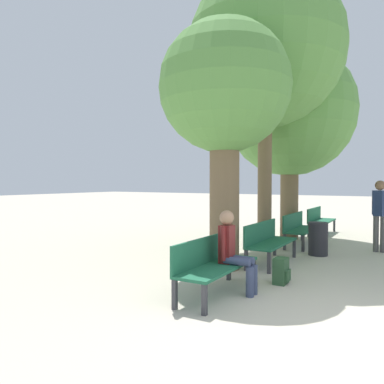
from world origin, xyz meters
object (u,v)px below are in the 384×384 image
Objects in this scene: tree_row_2 at (290,113)px; pedestrian_near at (380,211)px; bench_row_2 at (299,227)px; backpack at (281,271)px; tree_row_0 at (225,93)px; trash_bin at (318,239)px; bench_row_0 at (213,262)px; person_seated at (233,249)px; bench_row_3 at (319,219)px; tree_row_1 at (265,50)px; bench_row_1 at (268,240)px.

tree_row_2 reaches higher than pedestrian_near.
bench_row_2 is 4.16× the size of backpack.
pedestrian_near is (2.38, -0.93, -2.64)m from tree_row_2.
tree_row_0 reaches higher than trash_bin.
tree_row_0 is (-0.53, 1.50, 2.82)m from bench_row_0.
bench_row_2 is 3.31m from tree_row_2.
pedestrian_near is (1.85, 4.85, 0.48)m from bench_row_0.
tree_row_2 is 4.48× the size of person_seated.
bench_row_3 is 0.38× the size of tree_row_0.
tree_row_0 is 3.81× the size of person_seated.
person_seated reaches higher than bench_row_2.
trash_bin is at bearing 82.34° from person_seated.
backpack is at bearing -20.46° from tree_row_0.
backpack is 2.70m from trash_bin.
bench_row_2 is 3.84m from backpack.
tree_row_1 reaches higher than trash_bin.
person_seated reaches higher than bench_row_3.
bench_row_3 is at bearing 84.66° from tree_row_0.
pedestrian_near is (1.15, 3.81, 0.75)m from backpack.
bench_row_3 is 6.99m from person_seated.
tree_row_0 is 3.04m from person_seated.
tree_row_1 is at bearing -178.92° from trash_bin.
bench_row_1 is at bearing -67.84° from tree_row_1.
bench_row_1 is 1.00× the size of bench_row_3.
bench_row_3 is 0.26× the size of tree_row_1.
bench_row_1 is 4.81m from bench_row_3.
pedestrian_near is (1.62, 4.63, 0.31)m from person_seated.
tree_row_1 is 1.21× the size of tree_row_2.
person_seated is 4.92m from pedestrian_near.
bench_row_2 is at bearing -90.00° from bench_row_3.
trash_bin is at bearing 89.91° from backpack.
backpack is at bearing -83.53° from bench_row_3.
tree_row_1 is 5.42× the size of person_seated.
tree_row_0 is 11.10× the size of backpack.
person_seated is at bearing -88.11° from bench_row_3.
person_seated is (0.23, -6.99, 0.17)m from bench_row_3.
bench_row_1 and bench_row_3 have the same top height.
bench_row_1 is 4.63m from tree_row_2.
person_seated reaches higher than trash_bin.
tree_row_0 is (-0.53, -3.30, 2.82)m from bench_row_2.
bench_row_3 is 3.04m from pedestrian_near.
person_seated is at bearing -119.68° from backpack.
tree_row_1 is 3.95× the size of pedestrian_near.
tree_row_0 is at bearing -95.34° from bench_row_3.
tree_row_0 reaches higher than bench_row_3.
tree_row_1 is at bearing 90.00° from tree_row_0.
bench_row_1 is at bearing 90.00° from bench_row_0.
pedestrian_near is at bearing 73.17° from backpack.
person_seated is at bearing -83.96° from bench_row_1.
backpack is at bearing -65.22° from tree_row_1.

